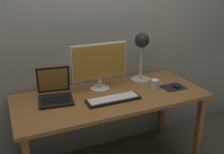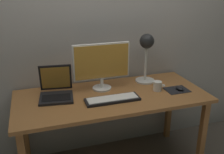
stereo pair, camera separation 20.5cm
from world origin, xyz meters
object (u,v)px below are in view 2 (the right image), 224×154
object	(u,v)px
laptop	(56,88)
mouse	(180,88)
keyboard_main	(112,99)
coffee_mug	(158,86)
desk_lamp	(146,49)
monitor	(102,64)

from	to	relation	value
laptop	mouse	world-z (taller)	laptop
keyboard_main	coffee_mug	size ratio (longest dim) A/B	4.03
laptop	desk_lamp	bearing A→B (deg)	4.88
laptop	coffee_mug	bearing A→B (deg)	-10.65
monitor	laptop	xyz separation A→B (m)	(-0.40, -0.02, -0.17)
desk_lamp	coffee_mug	xyz separation A→B (m)	(0.01, -0.23, -0.27)
mouse	keyboard_main	bearing A→B (deg)	-178.40
desk_lamp	keyboard_main	bearing A→B (deg)	-144.41
monitor	keyboard_main	size ratio (longest dim) A/B	1.12
laptop	desk_lamp	world-z (taller)	desk_lamp
monitor	mouse	world-z (taller)	monitor
monitor	keyboard_main	world-z (taller)	monitor
desk_lamp	coffee_mug	distance (m)	0.36
keyboard_main	mouse	bearing A→B (deg)	1.60
desk_lamp	monitor	bearing A→B (deg)	-173.65
monitor	mouse	xyz separation A→B (m)	(0.64, -0.24, -0.21)
monitor	coffee_mug	distance (m)	0.52
mouse	coffee_mug	distance (m)	0.20
keyboard_main	desk_lamp	bearing A→B (deg)	35.59
desk_lamp	mouse	distance (m)	0.46
desk_lamp	laptop	bearing A→B (deg)	-175.12
mouse	coffee_mug	bearing A→B (deg)	163.95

